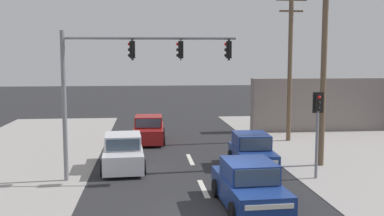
# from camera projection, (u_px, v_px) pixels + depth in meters

# --- Properties ---
(ground_plane) EXTENTS (140.00, 140.00, 0.00)m
(ground_plane) POSITION_uv_depth(u_px,v_px,m) (216.00, 216.00, 14.03)
(ground_plane) COLOR #28282B
(lane_dash_mid) EXTENTS (0.20, 2.40, 0.01)m
(lane_dash_mid) POSITION_uv_depth(u_px,v_px,m) (203.00, 188.00, 16.99)
(lane_dash_mid) COLOR silver
(lane_dash_mid) RESTS_ON ground
(lane_dash_far) EXTENTS (0.20, 2.40, 0.01)m
(lane_dash_far) POSITION_uv_depth(u_px,v_px,m) (190.00, 159.00, 21.94)
(lane_dash_far) COLOR silver
(lane_dash_far) RESTS_ON ground
(utility_pole_midground_right) EXTENTS (1.80, 0.26, 8.84)m
(utility_pole_midground_right) POSITION_uv_depth(u_px,v_px,m) (324.00, 64.00, 20.18)
(utility_pole_midground_right) COLOR brown
(utility_pole_midground_right) RESTS_ON ground
(utility_pole_background_right) EXTENTS (1.80, 0.26, 8.77)m
(utility_pole_background_right) POSITION_uv_depth(u_px,v_px,m) (290.00, 64.00, 26.46)
(utility_pole_background_right) COLOR brown
(utility_pole_background_right) RESTS_ON ground
(traffic_signal_mast) EXTENTS (6.88, 0.74, 6.00)m
(traffic_signal_mast) POSITION_uv_depth(u_px,v_px,m) (124.00, 73.00, 17.71)
(traffic_signal_mast) COLOR slate
(traffic_signal_mast) RESTS_ON ground
(pedestal_signal_right_kerb) EXTENTS (0.44, 0.29, 3.56)m
(pedestal_signal_right_kerb) POSITION_uv_depth(u_px,v_px,m) (318.00, 120.00, 18.15)
(pedestal_signal_right_kerb) COLOR slate
(pedestal_signal_right_kerb) RESTS_ON ground
(shopfront_wall_far) EXTENTS (12.00, 1.00, 3.60)m
(shopfront_wall_far) POSITION_uv_depth(u_px,v_px,m) (338.00, 104.00, 30.79)
(shopfront_wall_far) COLOR gray
(shopfront_wall_far) RESTS_ON ground
(hatchback_oncoming_mid) EXTENTS (1.84, 3.67, 1.53)m
(hatchback_oncoming_mid) POSITION_uv_depth(u_px,v_px,m) (252.00, 152.00, 20.23)
(hatchback_oncoming_mid) COLOR navy
(hatchback_oncoming_mid) RESTS_ON ground
(sedan_receding_far) EXTENTS (1.99, 4.29, 1.56)m
(sedan_receding_far) POSITION_uv_depth(u_px,v_px,m) (149.00, 130.00, 26.56)
(sedan_receding_far) COLOR maroon
(sedan_receding_far) RESTS_ON ground
(sedan_kerbside_parked) EXTENTS (2.03, 4.31, 1.56)m
(sedan_kerbside_parked) POSITION_uv_depth(u_px,v_px,m) (249.00, 187.00, 14.77)
(sedan_kerbside_parked) COLOR navy
(sedan_kerbside_parked) RESTS_ON ground
(sedan_oncoming_near) EXTENTS (2.05, 4.31, 1.56)m
(sedan_oncoming_near) POSITION_uv_depth(u_px,v_px,m) (123.00, 153.00, 20.11)
(sedan_oncoming_near) COLOR silver
(sedan_oncoming_near) RESTS_ON ground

